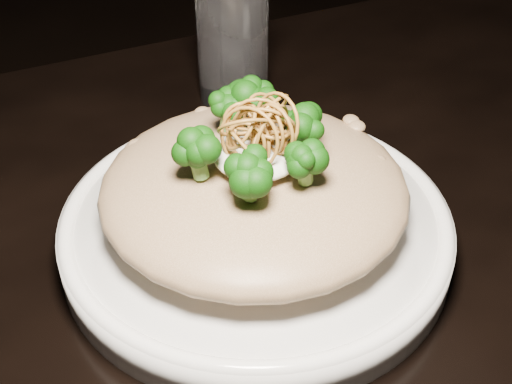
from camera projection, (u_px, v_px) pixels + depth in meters
table at (365, 302)px, 0.63m from camera, size 1.10×0.80×0.75m
plate at (256, 231)px, 0.56m from camera, size 0.30×0.30×0.03m
risotto at (254, 188)px, 0.54m from camera, size 0.23×0.23×0.05m
broccoli at (261, 134)px, 0.50m from camera, size 0.15×0.15×0.05m
cheese at (257, 154)px, 0.51m from camera, size 0.06×0.06×0.02m
shallots at (257, 122)px, 0.50m from camera, size 0.06×0.06×0.04m
drinking_glass at (233, 41)px, 0.72m from camera, size 0.08×0.08×0.13m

